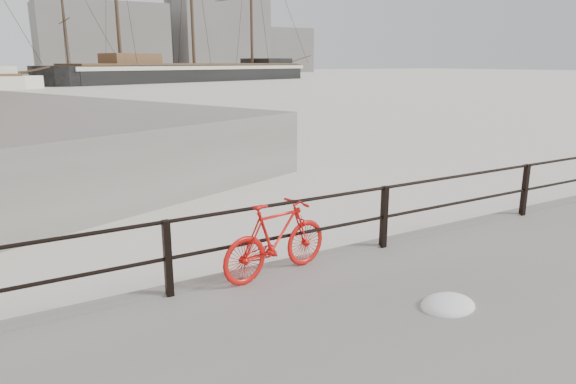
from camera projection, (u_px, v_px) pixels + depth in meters
name	position (u px, v px, depth m)	size (l,w,h in m)	color
ground	(513.00, 230.00, 10.15)	(400.00, 400.00, 0.00)	white
guardrail	(525.00, 190.00, 9.82)	(28.00, 0.10, 1.00)	black
bicycle	(276.00, 239.00, 7.03)	(1.75, 0.26, 1.06)	red
barque_black	(195.00, 81.00, 89.73)	(62.28, 20.38, 35.08)	black
schooner_mid	(21.00, 86.00, 72.13)	(28.73, 12.16, 20.68)	white
industrial_west	(102.00, 39.00, 134.82)	(32.00, 18.00, 18.00)	gray
industrial_mid	(218.00, 32.00, 155.42)	(26.00, 20.00, 24.00)	gray
industrial_east	(276.00, 50.00, 172.10)	(20.00, 16.00, 14.00)	gray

